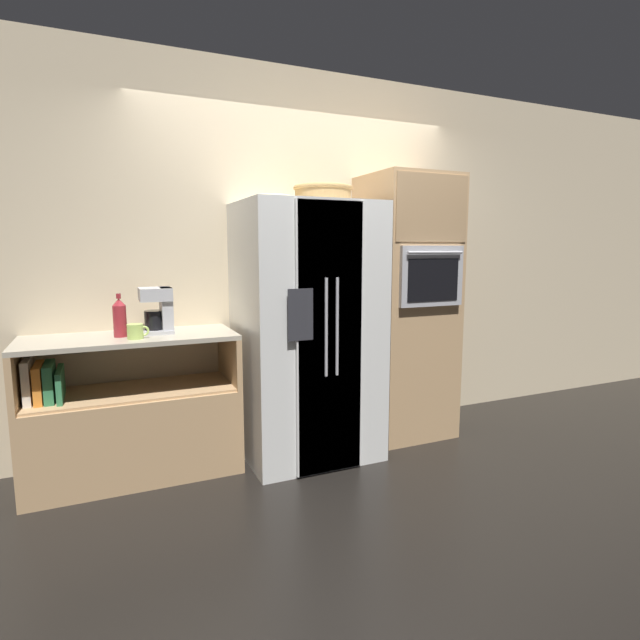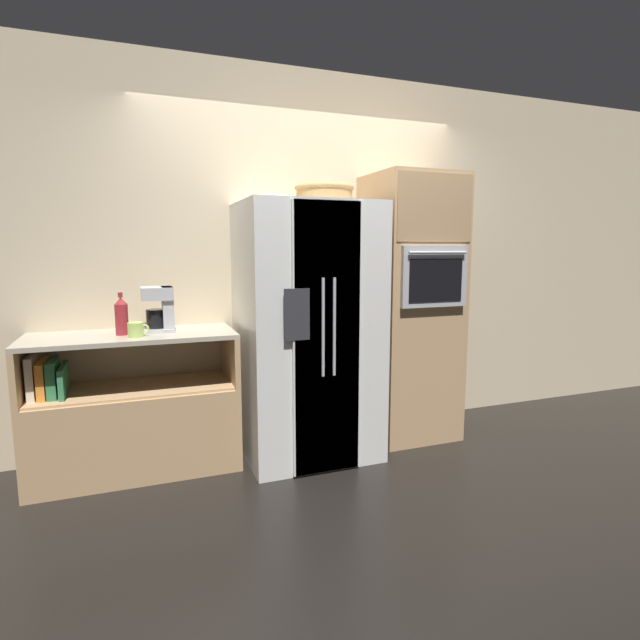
% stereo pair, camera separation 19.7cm
% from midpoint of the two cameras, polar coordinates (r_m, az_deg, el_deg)
% --- Properties ---
extents(ground_plane, '(20.00, 20.00, 0.00)m').
position_cam_midpoint_polar(ground_plane, '(3.77, -0.77, -14.89)').
color(ground_plane, black).
extents(wall_back, '(12.00, 0.06, 2.80)m').
position_cam_midpoint_polar(wall_back, '(3.93, -3.67, 7.07)').
color(wall_back, beige).
rests_on(wall_back, ground_plane).
extents(counter_left, '(1.31, 0.56, 0.93)m').
position_cam_midpoint_polar(counter_left, '(3.56, -22.14, -11.08)').
color(counter_left, tan).
rests_on(counter_left, ground_plane).
extents(refrigerator, '(0.92, 0.82, 1.79)m').
position_cam_midpoint_polar(refrigerator, '(3.53, -3.11, -1.31)').
color(refrigerator, silver).
rests_on(refrigerator, ground_plane).
extents(wall_oven, '(0.65, 0.69, 2.03)m').
position_cam_midpoint_polar(wall_oven, '(3.97, 8.36, 1.49)').
color(wall_oven, tan).
rests_on(wall_oven, ground_plane).
extents(wicker_basket, '(0.42, 0.42, 0.12)m').
position_cam_midpoint_polar(wicker_basket, '(3.60, -1.27, 14.21)').
color(wicker_basket, tan).
rests_on(wicker_basket, refrigerator).
extents(fruit_bowl, '(0.31, 0.31, 0.06)m').
position_cam_midpoint_polar(fruit_bowl, '(3.50, -7.10, 13.68)').
color(fruit_bowl, beige).
rests_on(fruit_bowl, refrigerator).
extents(bottle_tall, '(0.08, 0.08, 0.27)m').
position_cam_midpoint_polar(bottle_tall, '(3.39, -23.48, 0.27)').
color(bottle_tall, maroon).
rests_on(bottle_tall, counter_left).
extents(mug, '(0.13, 0.10, 0.09)m').
position_cam_midpoint_polar(mug, '(3.29, -21.94, -1.22)').
color(mug, '#B2D166').
rests_on(mug, counter_left).
extents(coffee_maker, '(0.20, 0.21, 0.30)m').
position_cam_midpoint_polar(coffee_maker, '(3.45, -19.46, 1.25)').
color(coffee_maker, '#B2B2B7').
rests_on(coffee_maker, counter_left).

